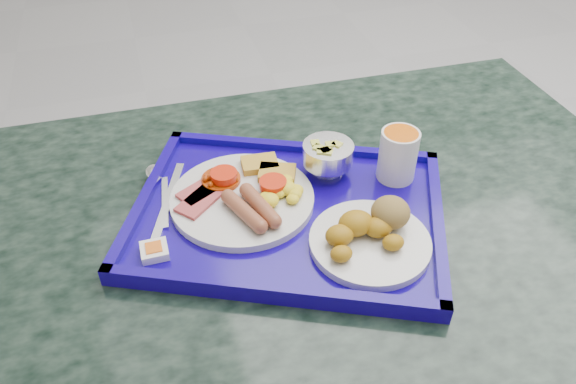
# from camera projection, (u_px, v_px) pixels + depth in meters

# --- Properties ---
(floor) EXTENTS (6.00, 6.00, 0.00)m
(floor) POSITION_uv_depth(u_px,v_px,m) (526.00, 208.00, 2.17)
(floor) COLOR gray
(floor) RESTS_ON ground
(table) EXTENTS (1.31, 0.88, 0.81)m
(table) POSITION_uv_depth(u_px,v_px,m) (298.00, 303.00, 1.05)
(table) COLOR gray
(table) RESTS_ON floor
(tray) EXTENTS (0.60, 0.54, 0.03)m
(tray) POSITION_uv_depth(u_px,v_px,m) (288.00, 214.00, 0.92)
(tray) COLOR #120286
(tray) RESTS_ON table
(main_plate) EXTENTS (0.24, 0.24, 0.04)m
(main_plate) POSITION_uv_depth(u_px,v_px,m) (246.00, 195.00, 0.93)
(main_plate) COLOR silver
(main_plate) RESTS_ON tray
(bread_plate) EXTENTS (0.18, 0.18, 0.06)m
(bread_plate) POSITION_uv_depth(u_px,v_px,m) (371.00, 233.00, 0.85)
(bread_plate) COLOR silver
(bread_plate) RESTS_ON tray
(fruit_bowl) EXTENTS (0.09, 0.09, 0.06)m
(fruit_bowl) POSITION_uv_depth(u_px,v_px,m) (328.00, 154.00, 0.97)
(fruit_bowl) COLOR silver
(fruit_bowl) RESTS_ON tray
(juice_cup) EXTENTS (0.07, 0.07, 0.09)m
(juice_cup) POSITION_uv_depth(u_px,v_px,m) (398.00, 154.00, 0.95)
(juice_cup) COLOR silver
(juice_cup) RESTS_ON tray
(spoon) EXTENTS (0.04, 0.17, 0.01)m
(spoon) POSITION_uv_depth(u_px,v_px,m) (157.00, 180.00, 0.97)
(spoon) COLOR silver
(spoon) RESTS_ON tray
(knife) EXTENTS (0.08, 0.19, 0.00)m
(knife) POSITION_uv_depth(u_px,v_px,m) (169.00, 199.00, 0.93)
(knife) COLOR silver
(knife) RESTS_ON tray
(jam_packet) EXTENTS (0.04, 0.04, 0.02)m
(jam_packet) POSITION_uv_depth(u_px,v_px,m) (154.00, 251.00, 0.83)
(jam_packet) COLOR white
(jam_packet) RESTS_ON tray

